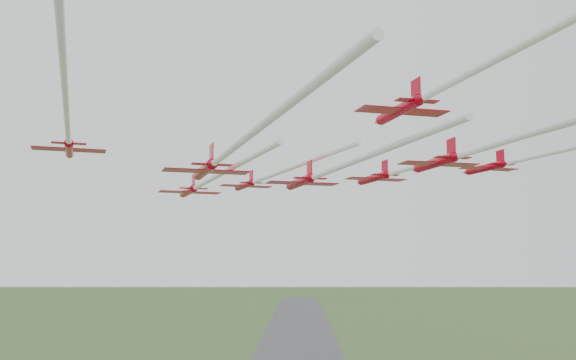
{
  "coord_description": "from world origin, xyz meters",
  "views": [
    {
      "loc": [
        1.1,
        -81.21,
        38.2
      ],
      "look_at": [
        -0.61,
        5.33,
        49.35
      ],
      "focal_mm": 40.0,
      "sensor_mm": 36.0,
      "label": 1
    }
  ],
  "objects_px": {
    "jet_lead": "(265,178)",
    "jet_row4_right": "(521,136)",
    "jet_row2_right": "(406,169)",
    "jet_row3_mid": "(324,173)",
    "jet_row4_left": "(225,154)",
    "jet_row2_left": "(203,183)",
    "jet_row3_left": "(67,120)",
    "jet_trail_solo": "(522,46)",
    "jet_row3_right": "(556,152)"
  },
  "relations": [
    {
      "from": "jet_row3_right",
      "to": "jet_row4_right",
      "type": "relative_size",
      "value": 0.89
    },
    {
      "from": "jet_row2_left",
      "to": "jet_trail_solo",
      "type": "height_order",
      "value": "jet_trail_solo"
    },
    {
      "from": "jet_lead",
      "to": "jet_row4_left",
      "type": "distance_m",
      "value": 40.45
    },
    {
      "from": "jet_row2_left",
      "to": "jet_row2_right",
      "type": "distance_m",
      "value": 28.11
    },
    {
      "from": "jet_row3_right",
      "to": "jet_trail_solo",
      "type": "bearing_deg",
      "value": -133.27
    },
    {
      "from": "jet_row2_left",
      "to": "jet_row4_left",
      "type": "relative_size",
      "value": 0.93
    },
    {
      "from": "jet_row3_mid",
      "to": "jet_row3_right",
      "type": "bearing_deg",
      "value": -7.36
    },
    {
      "from": "jet_row2_left",
      "to": "jet_lead",
      "type": "bearing_deg",
      "value": 47.61
    },
    {
      "from": "jet_row3_mid",
      "to": "jet_trail_solo",
      "type": "distance_m",
      "value": 35.29
    },
    {
      "from": "jet_row3_left",
      "to": "jet_row2_right",
      "type": "bearing_deg",
      "value": 20.48
    },
    {
      "from": "jet_row3_mid",
      "to": "jet_row2_right",
      "type": "bearing_deg",
      "value": 36.5
    },
    {
      "from": "jet_lead",
      "to": "jet_row3_right",
      "type": "distance_m",
      "value": 41.02
    },
    {
      "from": "jet_row2_left",
      "to": "jet_trail_solo",
      "type": "relative_size",
      "value": 0.7
    },
    {
      "from": "jet_row3_left",
      "to": "jet_row3_mid",
      "type": "height_order",
      "value": "jet_row3_left"
    },
    {
      "from": "jet_row3_left",
      "to": "jet_trail_solo",
      "type": "bearing_deg",
      "value": -49.13
    },
    {
      "from": "jet_row3_left",
      "to": "jet_row3_right",
      "type": "distance_m",
      "value": 55.16
    },
    {
      "from": "jet_row3_right",
      "to": "jet_row4_left",
      "type": "bearing_deg",
      "value": -170.57
    },
    {
      "from": "jet_trail_solo",
      "to": "jet_row4_right",
      "type": "bearing_deg",
      "value": 55.26
    },
    {
      "from": "jet_row3_mid",
      "to": "jet_row4_left",
      "type": "xyz_separation_m",
      "value": [
        -9.32,
        -15.3,
        -0.46
      ]
    },
    {
      "from": "jet_row4_left",
      "to": "jet_row4_right",
      "type": "height_order",
      "value": "jet_row4_right"
    },
    {
      "from": "jet_lead",
      "to": "jet_row4_right",
      "type": "bearing_deg",
      "value": -80.92
    },
    {
      "from": "jet_row3_mid",
      "to": "jet_trail_solo",
      "type": "height_order",
      "value": "jet_trail_solo"
    },
    {
      "from": "jet_row3_mid",
      "to": "jet_row4_right",
      "type": "relative_size",
      "value": 0.72
    },
    {
      "from": "jet_row3_mid",
      "to": "jet_row4_left",
      "type": "bearing_deg",
      "value": -139.03
    },
    {
      "from": "jet_row4_left",
      "to": "jet_row2_left",
      "type": "bearing_deg",
      "value": 84.87
    },
    {
      "from": "jet_row3_mid",
      "to": "jet_row4_left",
      "type": "distance_m",
      "value": 17.92
    },
    {
      "from": "jet_row2_left",
      "to": "jet_row3_right",
      "type": "bearing_deg",
      "value": -24.71
    },
    {
      "from": "jet_row4_right",
      "to": "jet_trail_solo",
      "type": "relative_size",
      "value": 0.98
    },
    {
      "from": "jet_trail_solo",
      "to": "jet_row3_right",
      "type": "bearing_deg",
      "value": 49.74
    },
    {
      "from": "jet_row3_mid",
      "to": "jet_row4_right",
      "type": "height_order",
      "value": "jet_row4_right"
    },
    {
      "from": "jet_row3_left",
      "to": "jet_row3_mid",
      "type": "bearing_deg",
      "value": 9.94
    },
    {
      "from": "jet_row2_left",
      "to": "jet_row4_right",
      "type": "bearing_deg",
      "value": -57.76
    },
    {
      "from": "jet_row3_mid",
      "to": "jet_row3_right",
      "type": "height_order",
      "value": "jet_row3_right"
    },
    {
      "from": "jet_row2_left",
      "to": "jet_row4_right",
      "type": "distance_m",
      "value": 39.36
    },
    {
      "from": "jet_row2_left",
      "to": "jet_row2_right",
      "type": "bearing_deg",
      "value": -3.21
    },
    {
      "from": "jet_lead",
      "to": "jet_row3_left",
      "type": "height_order",
      "value": "jet_row3_left"
    },
    {
      "from": "jet_row3_mid",
      "to": "jet_row4_left",
      "type": "relative_size",
      "value": 0.93
    },
    {
      "from": "jet_row2_right",
      "to": "jet_row4_right",
      "type": "distance_m",
      "value": 32.51
    },
    {
      "from": "jet_row2_right",
      "to": "jet_row3_left",
      "type": "height_order",
      "value": "jet_row3_left"
    },
    {
      "from": "jet_lead",
      "to": "jet_row3_mid",
      "type": "height_order",
      "value": "jet_lead"
    },
    {
      "from": "jet_row3_mid",
      "to": "jet_trail_solo",
      "type": "bearing_deg",
      "value": -90.02
    },
    {
      "from": "jet_lead",
      "to": "jet_row3_left",
      "type": "bearing_deg",
      "value": -134.85
    },
    {
      "from": "jet_row2_left",
      "to": "jet_row3_mid",
      "type": "relative_size",
      "value": 1.0
    },
    {
      "from": "jet_row2_left",
      "to": "jet_row4_left",
      "type": "bearing_deg",
      "value": -97.52
    },
    {
      "from": "jet_row2_right",
      "to": "jet_trail_solo",
      "type": "bearing_deg",
      "value": -110.67
    },
    {
      "from": "jet_row2_right",
      "to": "jet_row3_mid",
      "type": "height_order",
      "value": "jet_row2_right"
    },
    {
      "from": "jet_row3_mid",
      "to": "jet_lead",
      "type": "bearing_deg",
      "value": 90.16
    },
    {
      "from": "jet_row4_right",
      "to": "jet_row2_left",
      "type": "bearing_deg",
      "value": 126.95
    },
    {
      "from": "jet_trail_solo",
      "to": "jet_row3_left",
      "type": "bearing_deg",
      "value": 133.81
    },
    {
      "from": "jet_row3_left",
      "to": "jet_row4_left",
      "type": "bearing_deg",
      "value": -26.2
    }
  ]
}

